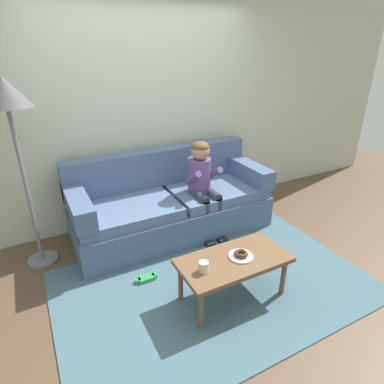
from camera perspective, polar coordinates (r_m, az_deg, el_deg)
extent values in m
plane|color=brown|center=(3.37, 1.58, -13.43)|extent=(10.00, 10.00, 0.00)
cube|color=beige|center=(3.99, -8.34, 14.64)|extent=(8.00, 0.10, 2.80)
cube|color=#476675|center=(3.20, 3.84, -15.77)|extent=(2.84, 1.85, 0.01)
cube|color=slate|center=(3.89, -3.41, -4.46)|extent=(2.27, 0.90, 0.38)
cube|color=slate|center=(3.56, -11.50, -3.29)|extent=(1.09, 0.74, 0.12)
cube|color=slate|center=(3.97, 4.26, 0.24)|extent=(1.09, 0.74, 0.12)
cube|color=slate|center=(3.96, -5.71, 4.46)|extent=(2.27, 0.20, 0.44)
cube|color=slate|center=(3.45, -19.38, -2.03)|extent=(0.20, 0.90, 0.22)
cube|color=slate|center=(4.19, 9.43, 3.83)|extent=(0.20, 0.90, 0.22)
cube|color=brown|center=(2.85, 7.31, -11.79)|extent=(0.96, 0.48, 0.04)
cylinder|color=brown|center=(2.70, 1.58, -19.97)|extent=(0.04, 0.04, 0.38)
cylinder|color=brown|center=(3.09, 15.68, -14.20)|extent=(0.04, 0.04, 0.38)
cylinder|color=brown|center=(2.93, -2.01, -15.52)|extent=(0.04, 0.04, 0.38)
cylinder|color=brown|center=(3.30, 11.40, -10.87)|extent=(0.04, 0.04, 0.38)
cylinder|color=#664C84|center=(3.73, 1.28, 2.95)|extent=(0.26, 0.26, 0.40)
sphere|color=tan|center=(3.61, 1.48, 7.22)|extent=(0.21, 0.21, 0.21)
ellipsoid|color=brown|center=(3.60, 1.49, 7.94)|extent=(0.20, 0.20, 0.12)
cylinder|color=#333847|center=(3.65, 1.29, -0.82)|extent=(0.11, 0.30, 0.11)
cylinder|color=#333847|center=(3.64, 2.40, -4.99)|extent=(0.09, 0.09, 0.44)
cube|color=black|center=(3.73, 2.72, -8.66)|extent=(0.10, 0.20, 0.06)
cylinder|color=#664C84|center=(3.57, 0.19, 2.54)|extent=(0.07, 0.29, 0.23)
cylinder|color=#333847|center=(3.72, 3.45, -0.32)|extent=(0.11, 0.30, 0.11)
cylinder|color=#333847|center=(3.71, 4.55, -4.41)|extent=(0.09, 0.09, 0.44)
cube|color=black|center=(3.80, 4.82, -8.03)|extent=(0.10, 0.20, 0.06)
cylinder|color=#664C84|center=(3.69, 3.93, 3.27)|extent=(0.07, 0.29, 0.23)
cylinder|color=white|center=(2.86, 8.54, -11.05)|extent=(0.21, 0.21, 0.01)
torus|color=#422619|center=(2.85, 8.57, -10.64)|extent=(0.13, 0.13, 0.04)
cylinder|color=silver|center=(2.65, 2.04, -12.95)|extent=(0.08, 0.08, 0.09)
cube|color=#339E56|center=(3.25, -7.97, -14.79)|extent=(0.16, 0.09, 0.05)
cylinder|color=#339E56|center=(3.24, -9.43, -15.19)|extent=(0.06, 0.06, 0.05)
cylinder|color=#339E56|center=(3.28, -6.53, -14.40)|extent=(0.06, 0.06, 0.05)
cylinder|color=slate|center=(3.82, -24.63, -10.67)|extent=(0.30, 0.30, 0.03)
cylinder|color=slate|center=(3.44, -27.01, 0.59)|extent=(0.04, 0.04, 1.60)
cone|color=#4C4C51|center=(3.23, -30.10, 15.02)|extent=(0.43, 0.43, 0.26)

